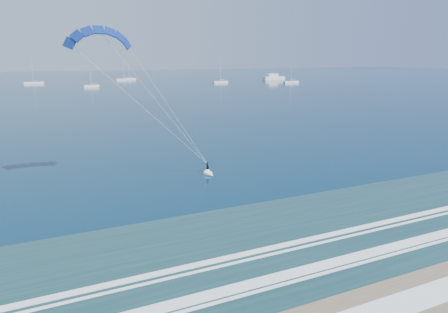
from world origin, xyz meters
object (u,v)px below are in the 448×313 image
at_px(kitesurfer_rig, 156,101).
at_px(sailboat_5, 220,82).
at_px(motor_yacht, 274,77).
at_px(sailboat_4, 129,79).
at_px(sailboat_6, 291,82).
at_px(sailboat_7, 124,79).
at_px(sailboat_3, 91,86).
at_px(sailboat_2, 34,83).

height_order(kitesurfer_rig, sailboat_5, kitesurfer_rig).
xyz_separation_m(motor_yacht, sailboat_4, (-87.35, 38.68, -0.96)).
bearing_deg(motor_yacht, sailboat_6, -103.51).
height_order(kitesurfer_rig, sailboat_4, kitesurfer_rig).
distance_m(kitesurfer_rig, sailboat_5, 189.52).
relative_size(motor_yacht, sailboat_7, 1.17).
bearing_deg(sailboat_3, sailboat_2, 123.77).
distance_m(kitesurfer_rig, sailboat_3, 167.12).
distance_m(sailboat_3, sailboat_4, 64.50).
xyz_separation_m(kitesurfer_rig, motor_yacht, (129.79, 184.43, -8.38)).
bearing_deg(sailboat_2, sailboat_4, 16.57).
xyz_separation_m(sailboat_3, sailboat_5, (72.78, 2.98, 0.01)).
relative_size(sailboat_2, sailboat_6, 1.06).
bearing_deg(sailboat_7, sailboat_5, -47.75).
bearing_deg(sailboat_2, sailboat_3, -56.23).
bearing_deg(kitesurfer_rig, motor_yacht, 54.86).
relative_size(sailboat_5, sailboat_7, 0.93).
relative_size(sailboat_4, sailboat_5, 0.94).
distance_m(motor_yacht, sailboat_4, 95.53).
bearing_deg(sailboat_7, sailboat_3, -116.38).
xyz_separation_m(motor_yacht, sailboat_7, (-91.53, 35.78, -0.95)).
distance_m(sailboat_5, sailboat_6, 41.35).
bearing_deg(sailboat_5, sailboat_3, -177.65).
xyz_separation_m(motor_yacht, sailboat_6, (-7.66, -31.89, -0.95)).
distance_m(sailboat_3, sailboat_6, 111.39).
bearing_deg(sailboat_7, sailboat_2, -165.09).
distance_m(motor_yacht, sailboat_5, 47.83).
bearing_deg(sailboat_2, sailboat_5, -20.25).
bearing_deg(motor_yacht, sailboat_7, 158.65).
xyz_separation_m(sailboat_4, sailboat_5, (41.94, -53.67, 0.01)).
xyz_separation_m(kitesurfer_rig, sailboat_4, (42.45, 223.11, -9.34)).
bearing_deg(kitesurfer_rig, sailboat_7, 80.14).
height_order(sailboat_2, sailboat_5, sailboat_2).
distance_m(sailboat_2, sailboat_5, 105.80).
height_order(sailboat_4, sailboat_7, sailboat_7).
xyz_separation_m(sailboat_6, sailboat_7, (-83.87, 67.66, 0.00)).
relative_size(kitesurfer_rig, motor_yacht, 1.29).
bearing_deg(sailboat_4, sailboat_6, -41.53).
bearing_deg(sailboat_6, motor_yacht, 76.49).
height_order(sailboat_2, sailboat_7, sailboat_2).
bearing_deg(sailboat_4, sailboat_3, -118.56).
height_order(motor_yacht, sailboat_5, sailboat_5).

